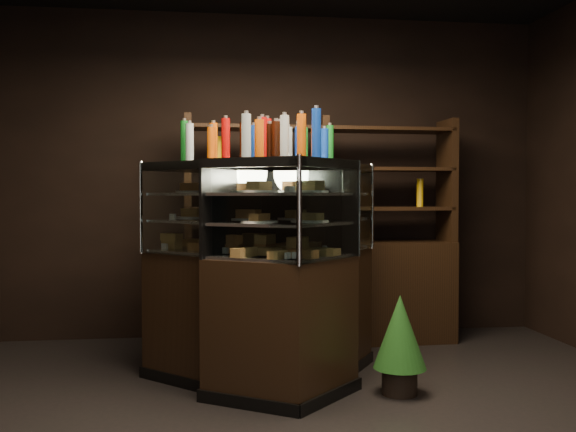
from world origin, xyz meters
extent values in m
plane|color=black|center=(0.00, 0.00, 0.00)|extent=(5.00, 5.00, 0.00)
cube|color=black|center=(0.00, 2.50, 1.50)|extent=(5.00, 0.02, 3.00)
cube|color=black|center=(-0.05, 0.99, 0.46)|extent=(1.34, 1.55, 0.91)
cube|color=black|center=(-0.05, 0.99, 0.04)|extent=(1.38, 1.60, 0.08)
cube|color=black|center=(-0.05, 0.99, 1.53)|extent=(1.34, 1.55, 0.06)
cube|color=silver|center=(-0.05, 0.99, 0.92)|extent=(1.26, 1.47, 0.02)
cube|color=silver|center=(-0.05, 0.99, 1.14)|extent=(1.26, 1.47, 0.02)
cube|color=silver|center=(-0.05, 0.99, 1.33)|extent=(1.26, 1.47, 0.02)
cube|color=white|center=(0.26, 0.79, 1.23)|extent=(0.76, 1.18, 0.64)
cylinder|color=silver|center=(0.62, 1.39, 1.23)|extent=(0.03, 0.03, 0.66)
cylinder|color=silver|center=(-0.13, 0.21, 1.23)|extent=(0.03, 0.03, 0.66)
cube|color=black|center=(-0.39, 0.95, 0.46)|extent=(1.49, 1.47, 0.91)
cube|color=black|center=(-0.39, 0.95, 0.04)|extent=(1.53, 1.51, 0.08)
cube|color=black|center=(-0.39, 0.95, 1.53)|extent=(1.49, 1.47, 0.06)
cube|color=silver|center=(-0.39, 0.95, 0.92)|extent=(1.41, 1.39, 0.02)
cube|color=silver|center=(-0.39, 0.95, 1.14)|extent=(1.41, 1.39, 0.02)
cube|color=silver|center=(-0.39, 0.95, 1.33)|extent=(1.41, 1.39, 0.02)
cube|color=white|center=(-0.64, 0.69, 1.23)|extent=(1.01, 0.97, 0.64)
cylinder|color=silver|center=(-0.13, 0.21, 1.23)|extent=(0.03, 0.03, 0.66)
cylinder|color=silver|center=(-1.13, 1.18, 1.23)|extent=(0.03, 0.03, 0.66)
cube|color=#C27545|center=(-0.33, 0.48, 0.96)|extent=(0.17, 0.20, 0.06)
cube|color=#C27545|center=(-0.17, 0.72, 0.96)|extent=(0.17, 0.20, 0.06)
cube|color=#C27545|center=(-0.02, 0.97, 0.96)|extent=(0.17, 0.20, 0.06)
cube|color=#C27545|center=(0.14, 1.21, 0.96)|extent=(0.17, 0.20, 0.06)
cube|color=#C27545|center=(0.30, 1.46, 0.96)|extent=(0.17, 0.20, 0.06)
cylinder|color=white|center=(-0.33, 0.54, 1.15)|extent=(0.24, 0.24, 0.02)
cube|color=#C27545|center=(-0.33, 0.54, 1.19)|extent=(0.16, 0.19, 0.05)
cylinder|color=white|center=(-0.05, 0.99, 1.15)|extent=(0.24, 0.24, 0.02)
cube|color=#C27545|center=(-0.05, 0.99, 1.19)|extent=(0.16, 0.19, 0.05)
cylinder|color=white|center=(0.24, 1.43, 1.15)|extent=(0.24, 0.24, 0.02)
cube|color=#C27545|center=(0.24, 1.43, 1.19)|extent=(0.16, 0.19, 0.05)
cylinder|color=white|center=(-0.33, 0.54, 1.35)|extent=(0.24, 0.24, 0.02)
cube|color=#C27545|center=(-0.33, 0.54, 1.38)|extent=(0.16, 0.19, 0.05)
cylinder|color=white|center=(-0.05, 0.99, 1.35)|extent=(0.24, 0.24, 0.02)
cube|color=#C27545|center=(-0.05, 0.99, 1.38)|extent=(0.16, 0.19, 0.05)
cylinder|color=white|center=(0.24, 1.43, 1.35)|extent=(0.24, 0.24, 0.02)
cube|color=#C27545|center=(0.24, 1.43, 1.38)|extent=(0.16, 0.19, 0.05)
cube|color=#C27545|center=(-0.83, 1.33, 0.96)|extent=(0.19, 0.19, 0.06)
cube|color=#C27545|center=(-0.62, 1.13, 0.96)|extent=(0.19, 0.19, 0.06)
cube|color=#C27545|center=(-0.41, 0.92, 0.96)|extent=(0.19, 0.19, 0.06)
cube|color=#C27545|center=(-0.20, 0.72, 0.96)|extent=(0.19, 0.19, 0.06)
cube|color=#C27545|center=(0.01, 0.52, 0.96)|extent=(0.19, 0.19, 0.06)
cylinder|color=white|center=(-0.77, 1.32, 1.15)|extent=(0.24, 0.24, 0.02)
cube|color=#C27545|center=(-0.77, 1.32, 1.19)|extent=(0.18, 0.18, 0.05)
cylinder|color=white|center=(-0.39, 0.95, 1.15)|extent=(0.24, 0.24, 0.02)
cube|color=#C27545|center=(-0.39, 0.95, 1.19)|extent=(0.18, 0.18, 0.05)
cylinder|color=white|center=(-0.01, 0.58, 1.15)|extent=(0.24, 0.24, 0.02)
cube|color=#C27545|center=(-0.01, 0.58, 1.19)|extent=(0.18, 0.18, 0.05)
cylinder|color=white|center=(-0.77, 1.32, 1.35)|extent=(0.24, 0.24, 0.02)
cube|color=#C27545|center=(-0.77, 1.32, 1.38)|extent=(0.18, 0.18, 0.05)
cylinder|color=white|center=(-0.39, 0.95, 1.35)|extent=(0.24, 0.24, 0.02)
cube|color=#C27545|center=(-0.39, 0.95, 1.38)|extent=(0.18, 0.18, 0.05)
cylinder|color=white|center=(-0.01, 0.58, 1.35)|extent=(0.24, 0.24, 0.02)
cube|color=#C27545|center=(-0.01, 0.58, 1.38)|extent=(0.18, 0.18, 0.05)
cylinder|color=#0F38B2|center=(-0.36, 0.49, 1.70)|extent=(0.06, 0.06, 0.28)
cylinder|color=silver|center=(-0.36, 0.49, 1.85)|extent=(0.03, 0.03, 0.02)
cylinder|color=yellow|center=(-0.30, 0.58, 1.70)|extent=(0.06, 0.06, 0.28)
cylinder|color=silver|center=(-0.30, 0.58, 1.85)|extent=(0.03, 0.03, 0.02)
cylinder|color=#147223|center=(-0.25, 0.67, 1.70)|extent=(0.06, 0.06, 0.28)
cylinder|color=silver|center=(-0.25, 0.67, 1.85)|extent=(0.03, 0.03, 0.02)
cylinder|color=black|center=(-0.19, 0.76, 1.70)|extent=(0.06, 0.06, 0.28)
cylinder|color=silver|center=(-0.19, 0.76, 1.85)|extent=(0.03, 0.03, 0.02)
cylinder|color=silver|center=(-0.13, 0.85, 1.70)|extent=(0.06, 0.06, 0.28)
cylinder|color=silver|center=(-0.13, 0.85, 1.85)|extent=(0.03, 0.03, 0.02)
cylinder|color=#D8590A|center=(-0.07, 0.94, 1.70)|extent=(0.06, 0.06, 0.28)
cylinder|color=silver|center=(-0.07, 0.94, 1.85)|extent=(0.03, 0.03, 0.02)
cylinder|color=#B20C0A|center=(-0.02, 1.03, 1.70)|extent=(0.06, 0.06, 0.28)
cylinder|color=silver|center=(-0.02, 1.03, 1.85)|extent=(0.03, 0.03, 0.02)
cylinder|color=#0F38B2|center=(0.04, 1.12, 1.70)|extent=(0.06, 0.06, 0.28)
cylinder|color=silver|center=(0.04, 1.12, 1.85)|extent=(0.03, 0.03, 0.02)
cylinder|color=yellow|center=(0.10, 1.21, 1.70)|extent=(0.06, 0.06, 0.28)
cylinder|color=silver|center=(0.10, 1.21, 1.85)|extent=(0.03, 0.03, 0.02)
cylinder|color=#147223|center=(0.16, 1.30, 1.70)|extent=(0.06, 0.06, 0.28)
cylinder|color=silver|center=(0.16, 1.30, 1.85)|extent=(0.03, 0.03, 0.02)
cylinder|color=black|center=(0.21, 1.39, 1.70)|extent=(0.06, 0.06, 0.28)
cylinder|color=silver|center=(0.21, 1.39, 1.85)|extent=(0.03, 0.03, 0.02)
cylinder|color=silver|center=(0.27, 1.48, 1.70)|extent=(0.06, 0.06, 0.28)
cylinder|color=silver|center=(0.27, 1.48, 1.85)|extent=(0.03, 0.03, 0.02)
cylinder|color=#0F38B2|center=(-0.81, 1.35, 1.70)|extent=(0.06, 0.06, 0.28)
cylinder|color=silver|center=(-0.81, 1.35, 1.85)|extent=(0.03, 0.03, 0.02)
cylinder|color=yellow|center=(-0.73, 1.28, 1.70)|extent=(0.06, 0.06, 0.28)
cylinder|color=silver|center=(-0.73, 1.28, 1.85)|extent=(0.03, 0.03, 0.02)
cylinder|color=#147223|center=(-0.66, 1.21, 1.70)|extent=(0.06, 0.06, 0.28)
cylinder|color=silver|center=(-0.66, 1.21, 1.85)|extent=(0.03, 0.03, 0.02)
cylinder|color=black|center=(-0.58, 1.13, 1.70)|extent=(0.06, 0.06, 0.28)
cylinder|color=silver|center=(-0.58, 1.13, 1.85)|extent=(0.03, 0.03, 0.02)
cylinder|color=silver|center=(-0.50, 1.06, 1.70)|extent=(0.06, 0.06, 0.28)
cylinder|color=silver|center=(-0.50, 1.06, 1.85)|extent=(0.03, 0.03, 0.02)
cylinder|color=#D8590A|center=(-0.43, 0.98, 1.70)|extent=(0.06, 0.06, 0.28)
cylinder|color=silver|center=(-0.43, 0.98, 1.85)|extent=(0.03, 0.03, 0.02)
cylinder|color=#B20C0A|center=(-0.35, 0.91, 1.70)|extent=(0.06, 0.06, 0.28)
cylinder|color=silver|center=(-0.35, 0.91, 1.85)|extent=(0.03, 0.03, 0.02)
cylinder|color=#0F38B2|center=(-0.27, 0.84, 1.70)|extent=(0.06, 0.06, 0.28)
cylinder|color=silver|center=(-0.27, 0.84, 1.85)|extent=(0.03, 0.03, 0.02)
cylinder|color=yellow|center=(-0.20, 0.76, 1.70)|extent=(0.06, 0.06, 0.28)
cylinder|color=silver|center=(-0.20, 0.76, 1.85)|extent=(0.03, 0.03, 0.02)
cylinder|color=#147223|center=(-0.12, 0.69, 1.70)|extent=(0.06, 0.06, 0.28)
cylinder|color=silver|center=(-0.12, 0.69, 1.85)|extent=(0.03, 0.03, 0.02)
cylinder|color=black|center=(-0.04, 0.61, 1.70)|extent=(0.06, 0.06, 0.28)
cylinder|color=silver|center=(-0.04, 0.61, 1.85)|extent=(0.03, 0.03, 0.02)
cylinder|color=silver|center=(0.03, 0.54, 1.70)|extent=(0.06, 0.06, 0.28)
cylinder|color=silver|center=(0.03, 0.54, 1.85)|extent=(0.03, 0.03, 0.02)
cylinder|color=black|center=(0.60, 0.57, 0.09)|extent=(0.23, 0.23, 0.18)
cone|color=#175119|center=(0.60, 0.57, 0.42)|extent=(0.35, 0.35, 0.49)
cone|color=#175119|center=(0.60, 0.57, 0.58)|extent=(0.27, 0.27, 0.34)
cube|color=black|center=(0.35, 2.05, 0.45)|extent=(2.40, 0.48, 0.90)
cube|color=black|center=(-0.82, 2.02, 1.45)|extent=(0.07, 0.38, 1.10)
cube|color=black|center=(0.35, 2.05, 1.45)|extent=(0.07, 0.38, 1.10)
cube|color=black|center=(1.51, 2.08, 1.45)|extent=(0.07, 0.38, 1.10)
cube|color=black|center=(0.35, 2.05, 1.20)|extent=(2.35, 0.43, 0.03)
cube|color=black|center=(0.35, 2.05, 1.55)|extent=(2.35, 0.43, 0.03)
cube|color=black|center=(0.35, 2.05, 1.90)|extent=(2.35, 0.43, 0.03)
cylinder|color=#0F38B2|center=(-0.56, 2.03, 1.32)|extent=(0.06, 0.06, 0.22)
cylinder|color=yellow|center=(0.04, 2.04, 1.32)|extent=(0.06, 0.06, 0.22)
cylinder|color=#147223|center=(0.65, 2.06, 1.32)|extent=(0.06, 0.06, 0.22)
cylinder|color=black|center=(1.25, 2.07, 1.32)|extent=(0.06, 0.06, 0.22)
camera|label=1|loc=(-0.69, -3.51, 1.33)|focal=40.00mm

